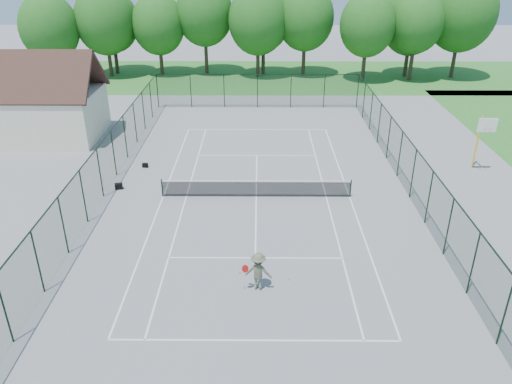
% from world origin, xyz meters
% --- Properties ---
extents(ground, '(140.00, 140.00, 0.00)m').
position_xyz_m(ground, '(0.00, 0.00, 0.00)').
color(ground, gray).
rests_on(ground, ground).
extents(grass_far, '(80.00, 16.00, 0.01)m').
position_xyz_m(grass_far, '(0.00, 30.00, 0.01)').
color(grass_far, '#357E2D').
rests_on(grass_far, ground).
extents(court_lines, '(11.05, 23.85, 0.01)m').
position_xyz_m(court_lines, '(0.00, 0.00, 0.00)').
color(court_lines, white).
rests_on(court_lines, ground).
extents(tennis_net, '(11.08, 0.08, 1.10)m').
position_xyz_m(tennis_net, '(0.00, 0.00, 0.58)').
color(tennis_net, black).
rests_on(tennis_net, ground).
extents(fence_enclosure, '(18.05, 36.05, 3.02)m').
position_xyz_m(fence_enclosure, '(0.00, 0.00, 1.56)').
color(fence_enclosure, '#1B3722').
rests_on(fence_enclosure, ground).
extents(utility_building, '(8.60, 6.27, 6.63)m').
position_xyz_m(utility_building, '(-16.00, 10.00, 3.12)').
color(utility_building, '#F1EAC8').
rests_on(utility_building, ground).
extents(tree_line_far, '(39.40, 6.40, 9.70)m').
position_xyz_m(tree_line_far, '(0.00, 30.00, 5.99)').
color(tree_line_far, '#3E3221').
rests_on(tree_line_far, ground).
extents(basketball_goal, '(1.20, 1.43, 3.65)m').
position_xyz_m(basketball_goal, '(14.41, 4.06, 2.57)').
color(basketball_goal, yellow).
rests_on(basketball_goal, ground).
extents(sports_bag_a, '(0.51, 0.38, 0.36)m').
position_xyz_m(sports_bag_a, '(-8.33, 0.98, 0.18)').
color(sports_bag_a, black).
rests_on(sports_bag_a, ground).
extents(sports_bag_b, '(0.38, 0.26, 0.28)m').
position_xyz_m(sports_bag_b, '(-7.41, 4.28, 0.14)').
color(sports_bag_b, black).
rests_on(sports_bag_b, ground).
extents(tennis_player, '(2.11, 0.86, 1.76)m').
position_xyz_m(tennis_player, '(0.14, -8.71, 0.88)').
color(tennis_player, '#5A6145').
rests_on(tennis_player, ground).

